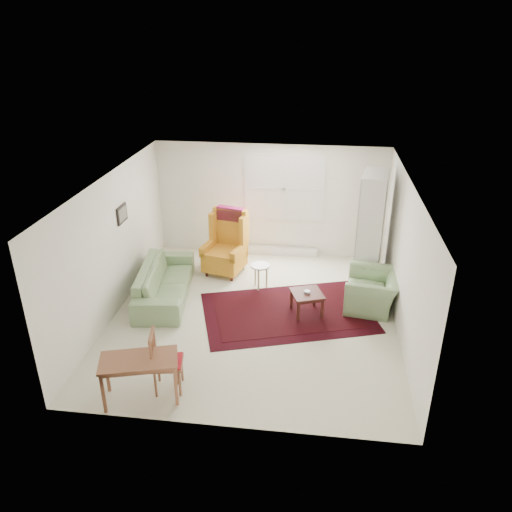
# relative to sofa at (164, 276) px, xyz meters

# --- Properties ---
(room) EXTENTS (5.04, 5.54, 2.51)m
(room) POSITION_rel_sofa_xyz_m (1.80, -0.27, 0.81)
(room) COLOR silver
(room) RESTS_ON ground
(rug) EXTENTS (3.44, 2.74, 0.03)m
(rug) POSITION_rel_sofa_xyz_m (2.37, -0.30, -0.43)
(rug) COLOR black
(rug) RESTS_ON ground
(sofa) EXTENTS (1.14, 2.31, 0.90)m
(sofa) POSITION_rel_sofa_xyz_m (0.00, 0.00, 0.00)
(sofa) COLOR #769664
(sofa) RESTS_ON ground
(armchair) EXTENTS (1.04, 1.15, 0.81)m
(armchair) POSITION_rel_sofa_xyz_m (3.88, 0.11, -0.04)
(armchair) COLOR #769664
(armchair) RESTS_ON ground
(wingback_chair) EXTENTS (0.96, 0.99, 1.35)m
(wingback_chair) POSITION_rel_sofa_xyz_m (0.95, 1.14, 0.23)
(wingback_chair) COLOR orange
(wingback_chair) RESTS_ON ground
(coffee_table) EXTENTS (0.67, 0.67, 0.43)m
(coffee_table) POSITION_rel_sofa_xyz_m (2.71, -0.28, -0.23)
(coffee_table) COLOR #441915
(coffee_table) RESTS_ON ground
(stool) EXTENTS (0.50, 0.50, 0.51)m
(stool) POSITION_rel_sofa_xyz_m (1.76, 0.58, -0.19)
(stool) COLOR white
(stool) RESTS_ON ground
(cabinet) EXTENTS (0.61, 0.96, 2.25)m
(cabinet) POSITION_rel_sofa_xyz_m (3.88, 1.21, 0.68)
(cabinet) COLOR white
(cabinet) RESTS_ON ground
(desk) EXTENTS (1.15, 0.79, 0.66)m
(desk) POSITION_rel_sofa_xyz_m (0.51, -2.83, -0.12)
(desk) COLOR brown
(desk) RESTS_ON ground
(desk_chair) EXTENTS (0.49, 0.49, 0.95)m
(desk_chair) POSITION_rel_sofa_xyz_m (0.83, -2.59, 0.03)
(desk_chair) COLOR brown
(desk_chair) RESTS_ON ground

